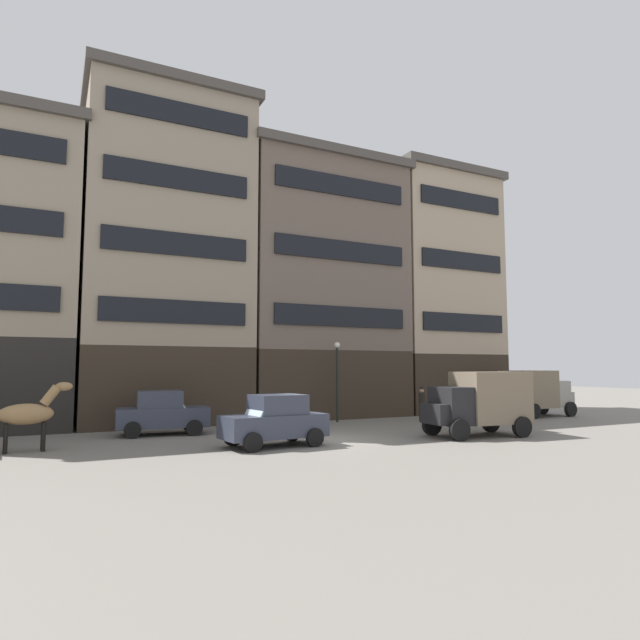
# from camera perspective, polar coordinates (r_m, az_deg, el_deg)

# --- Properties ---
(ground_plane) EXTENTS (120.00, 120.00, 0.00)m
(ground_plane) POSITION_cam_1_polar(r_m,az_deg,el_deg) (21.03, -0.15, -12.73)
(ground_plane) COLOR slate
(building_center_left) EXTENTS (8.58, 7.33, 17.19)m
(building_center_left) POSITION_cam_1_polar(r_m,az_deg,el_deg) (29.81, -16.29, 6.43)
(building_center_left) COLOR #33281E
(building_center_left) RESTS_ON ground_plane
(building_center_right) EXTENTS (9.94, 7.33, 15.17)m
(building_center_right) POSITION_cam_1_polar(r_m,az_deg,el_deg) (32.38, -0.61, 3.49)
(building_center_right) COLOR #33281E
(building_center_right) RESTS_ON ground_plane
(building_far_right) EXTENTS (7.87, 7.33, 15.67)m
(building_far_right) POSITION_cam_1_polar(r_m,az_deg,el_deg) (36.94, 11.43, 2.93)
(building_far_right) COLOR #33281E
(building_far_right) RESTS_ON ground_plane
(draft_horse) EXTENTS (2.35, 0.71, 2.30)m
(draft_horse) POSITION_cam_1_polar(r_m,az_deg,el_deg) (20.63, -28.55, -8.72)
(draft_horse) COLOR #937047
(draft_horse) RESTS_ON ground_plane
(delivery_truck_near) EXTENTS (4.48, 2.46, 2.62)m
(delivery_truck_near) POSITION_cam_1_polar(r_m,az_deg,el_deg) (23.16, 16.56, -8.27)
(delivery_truck_near) COLOR black
(delivery_truck_near) RESTS_ON ground_plane
(delivery_truck_far) EXTENTS (4.39, 2.21, 2.62)m
(delivery_truck_far) POSITION_cam_1_polar(r_m,az_deg,el_deg) (33.35, 22.01, -7.07)
(delivery_truck_far) COLOR gray
(delivery_truck_far) RESTS_ON ground_plane
(sedan_dark) EXTENTS (3.83, 2.14, 1.83)m
(sedan_dark) POSITION_cam_1_polar(r_m,az_deg,el_deg) (19.49, -4.83, -10.61)
(sedan_dark) COLOR #333847
(sedan_dark) RESTS_ON ground_plane
(sedan_light) EXTENTS (3.86, 2.20, 1.83)m
(sedan_light) POSITION_cam_1_polar(r_m,az_deg,el_deg) (23.64, -16.44, -9.45)
(sedan_light) COLOR #333847
(sedan_light) RESTS_ON ground_plane
(pedestrian_officer) EXTENTS (0.36, 0.36, 1.79)m
(pedestrian_officer) POSITION_cam_1_polar(r_m,az_deg,el_deg) (28.68, 10.81, -8.61)
(pedestrian_officer) COLOR black
(pedestrian_officer) RESTS_ON ground_plane
(streetlamp_curbside) EXTENTS (0.32, 0.32, 4.12)m
(streetlamp_curbside) POSITION_cam_1_polar(r_m,az_deg,el_deg) (27.96, 1.83, -5.33)
(streetlamp_curbside) COLOR black
(streetlamp_curbside) RESTS_ON ground_plane
(fire_hydrant_curbside) EXTENTS (0.24, 0.24, 0.83)m
(fire_hydrant_curbside) POSITION_cam_1_polar(r_m,az_deg,el_deg) (31.42, 12.46, -9.28)
(fire_hydrant_curbside) COLOR maroon
(fire_hydrant_curbside) RESTS_ON ground_plane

